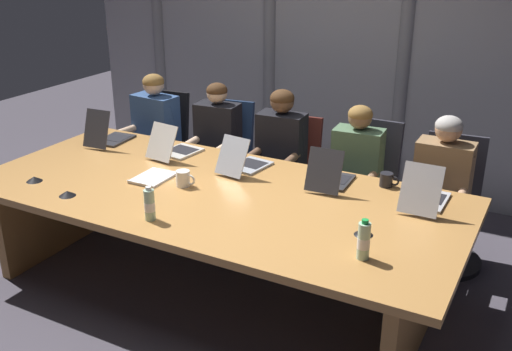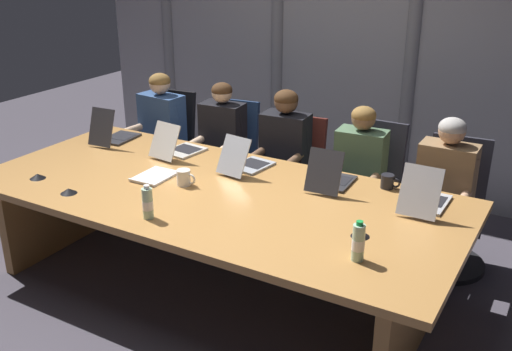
{
  "view_description": "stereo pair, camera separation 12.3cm",
  "coord_description": "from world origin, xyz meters",
  "px_view_note": "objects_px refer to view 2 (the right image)",
  "views": [
    {
      "loc": [
        1.97,
        -3.08,
        2.32
      ],
      "look_at": [
        0.24,
        0.16,
        0.84
      ],
      "focal_mm": 41.72,
      "sensor_mm": 36.0,
      "label": 1
    },
    {
      "loc": [
        2.08,
        -3.02,
        2.32
      ],
      "look_at": [
        0.24,
        0.16,
        0.84
      ],
      "focal_mm": 41.72,
      "sensor_mm": 36.0,
      "label": 2
    }
  ],
  "objects_px": {
    "laptop_right_end": "(425,199)",
    "office_chair_left_end": "(167,157)",
    "office_chair_right_mid": "(367,201)",
    "conference_mic_right_side": "(360,234)",
    "water_bottle_primary": "(148,203)",
    "coffee_mug_far": "(388,181)",
    "conference_mic_left_side": "(69,191)",
    "laptop_left_mid": "(178,148)",
    "person_center": "(281,154)",
    "conference_mic_middle": "(38,176)",
    "person_left_end": "(156,130)",
    "water_bottle_secondary": "(358,243)",
    "spiral_notepad": "(154,176)",
    "laptop_right_mid": "(331,178)",
    "office_chair_right_end": "(450,220)",
    "office_chair_left_mid": "(228,171)",
    "coffee_mug_near": "(184,178)",
    "person_right_mid": "(357,173)",
    "laptop_left_end": "(114,135)",
    "office_chair_center": "(293,187)",
    "person_right_end": "(442,188)",
    "person_left_mid": "(218,144)",
    "laptop_center": "(246,162)"
  },
  "relations": [
    {
      "from": "laptop_right_end",
      "to": "office_chair_left_end",
      "type": "bearing_deg",
      "value": 74.7
    },
    {
      "from": "office_chair_right_mid",
      "to": "conference_mic_right_side",
      "type": "height_order",
      "value": "office_chair_right_mid"
    },
    {
      "from": "water_bottle_primary",
      "to": "coffee_mug_far",
      "type": "distance_m",
      "value": 1.6
    },
    {
      "from": "office_chair_right_mid",
      "to": "conference_mic_left_side",
      "type": "xyz_separation_m",
      "value": [
        -1.48,
        -1.69,
        0.4
      ]
    },
    {
      "from": "laptop_left_mid",
      "to": "person_center",
      "type": "xyz_separation_m",
      "value": [
        0.61,
        0.55,
        -0.12
      ]
    },
    {
      "from": "conference_mic_left_side",
      "to": "conference_mic_middle",
      "type": "relative_size",
      "value": 1.0
    },
    {
      "from": "person_left_end",
      "to": "conference_mic_left_side",
      "type": "xyz_separation_m",
      "value": [
        0.51,
        -1.53,
        0.08
      ]
    },
    {
      "from": "water_bottle_secondary",
      "to": "spiral_notepad",
      "type": "distance_m",
      "value": 1.7
    },
    {
      "from": "laptop_right_mid",
      "to": "office_chair_right_end",
      "type": "xyz_separation_m",
      "value": [
        0.68,
        0.7,
        -0.44
      ]
    },
    {
      "from": "conference_mic_left_side",
      "to": "conference_mic_right_side",
      "type": "relative_size",
      "value": 1.0
    },
    {
      "from": "office_chair_left_mid",
      "to": "coffee_mug_near",
      "type": "xyz_separation_m",
      "value": [
        0.41,
        -1.19,
        0.43
      ]
    },
    {
      "from": "laptop_left_mid",
      "to": "water_bottle_primary",
      "type": "relative_size",
      "value": 2.08
    },
    {
      "from": "person_right_mid",
      "to": "spiral_notepad",
      "type": "bearing_deg",
      "value": -51.84
    },
    {
      "from": "office_chair_left_end",
      "to": "person_left_end",
      "type": "bearing_deg",
      "value": 2.58
    },
    {
      "from": "laptop_right_mid",
      "to": "coffee_mug_far",
      "type": "xyz_separation_m",
      "value": [
        0.34,
        0.16,
        -0.01
      ]
    },
    {
      "from": "laptop_right_end",
      "to": "coffee_mug_near",
      "type": "relative_size",
      "value": 3.13
    },
    {
      "from": "office_chair_left_end",
      "to": "water_bottle_primary",
      "type": "bearing_deg",
      "value": 30.57
    },
    {
      "from": "office_chair_left_mid",
      "to": "person_right_mid",
      "type": "xyz_separation_m",
      "value": [
        1.27,
        -0.16,
        0.29
      ]
    },
    {
      "from": "laptop_left_end",
      "to": "person_right_mid",
      "type": "distance_m",
      "value": 2.0
    },
    {
      "from": "office_chair_center",
      "to": "person_right_end",
      "type": "relative_size",
      "value": 0.79
    },
    {
      "from": "office_chair_left_end",
      "to": "person_left_mid",
      "type": "height_order",
      "value": "person_left_mid"
    },
    {
      "from": "laptop_right_end",
      "to": "office_chair_left_end",
      "type": "xyz_separation_m",
      "value": [
        -2.63,
        0.73,
        -0.44
      ]
    },
    {
      "from": "person_left_mid",
      "to": "conference_mic_left_side",
      "type": "height_order",
      "value": "person_left_mid"
    },
    {
      "from": "laptop_right_end",
      "to": "person_left_mid",
      "type": "xyz_separation_m",
      "value": [
        -1.92,
        0.56,
        -0.14
      ]
    },
    {
      "from": "office_chair_center",
      "to": "person_left_mid",
      "type": "height_order",
      "value": "person_left_mid"
    },
    {
      "from": "laptop_center",
      "to": "coffee_mug_far",
      "type": "height_order",
      "value": "laptop_center"
    },
    {
      "from": "water_bottle_secondary",
      "to": "office_chair_left_mid",
      "type": "bearing_deg",
      "value": 139.24
    },
    {
      "from": "office_chair_right_end",
      "to": "person_right_mid",
      "type": "relative_size",
      "value": 0.83
    },
    {
      "from": "person_left_end",
      "to": "conference_mic_left_side",
      "type": "relative_size",
      "value": 10.83
    },
    {
      "from": "laptop_center",
      "to": "person_left_mid",
      "type": "height_order",
      "value": "person_left_mid"
    },
    {
      "from": "laptop_right_end",
      "to": "office_chair_right_end",
      "type": "relative_size",
      "value": 0.47
    },
    {
      "from": "laptop_center",
      "to": "laptop_left_mid",
      "type": "bearing_deg",
      "value": 96.29
    },
    {
      "from": "office_chair_left_end",
      "to": "person_right_mid",
      "type": "bearing_deg",
      "value": 80.15
    },
    {
      "from": "coffee_mug_near",
      "to": "conference_mic_middle",
      "type": "xyz_separation_m",
      "value": [
        -0.96,
        -0.42,
        -0.04
      ]
    },
    {
      "from": "laptop_center",
      "to": "office_chair_left_end",
      "type": "bearing_deg",
      "value": 68.94
    },
    {
      "from": "person_left_mid",
      "to": "person_right_end",
      "type": "distance_m",
      "value": 1.91
    },
    {
      "from": "person_left_end",
      "to": "person_right_mid",
      "type": "distance_m",
      "value": 1.94
    },
    {
      "from": "spiral_notepad",
      "to": "person_right_end",
      "type": "bearing_deg",
      "value": 29.05
    },
    {
      "from": "conference_mic_middle",
      "to": "office_chair_right_mid",
      "type": "bearing_deg",
      "value": 40.74
    },
    {
      "from": "laptop_left_end",
      "to": "laptop_right_mid",
      "type": "xyz_separation_m",
      "value": [
        1.93,
        0.02,
        -0.0
      ]
    },
    {
      "from": "laptop_left_end",
      "to": "person_left_end",
      "type": "height_order",
      "value": "person_left_end"
    },
    {
      "from": "office_chair_center",
      "to": "person_left_end",
      "type": "xyz_separation_m",
      "value": [
        -1.33,
        -0.15,
        0.33
      ]
    },
    {
      "from": "laptop_right_mid",
      "to": "office_chair_center",
      "type": "bearing_deg",
      "value": 39.29
    },
    {
      "from": "conference_mic_left_side",
      "to": "office_chair_left_mid",
      "type": "bearing_deg",
      "value": 84.27
    },
    {
      "from": "office_chair_center",
      "to": "coffee_mug_far",
      "type": "xyz_separation_m",
      "value": [
        0.97,
        -0.54,
        0.44
      ]
    },
    {
      "from": "laptop_left_mid",
      "to": "coffee_mug_near",
      "type": "xyz_separation_m",
      "value": [
        0.41,
        -0.48,
        0.0
      ]
    },
    {
      "from": "laptop_right_mid",
      "to": "person_left_mid",
      "type": "xyz_separation_m",
      "value": [
        -1.28,
        0.54,
        -0.14
      ]
    },
    {
      "from": "office_chair_center",
      "to": "spiral_notepad",
      "type": "distance_m",
      "value": 1.35
    },
    {
      "from": "laptop_left_mid",
      "to": "conference_mic_middle",
      "type": "height_order",
      "value": "laptop_left_mid"
    },
    {
      "from": "spiral_notepad",
      "to": "person_center",
      "type": "bearing_deg",
      "value": 64.42
    }
  ]
}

